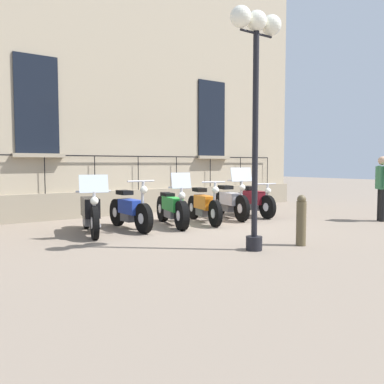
{
  "coord_description": "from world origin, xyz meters",
  "views": [
    {
      "loc": [
        8.17,
        -5.71,
        1.49
      ],
      "look_at": [
        0.17,
        0.0,
        0.8
      ],
      "focal_mm": 38.13,
      "sensor_mm": 36.0,
      "label": 1
    }
  ],
  "objects": [
    {
      "name": "pedestrian_standing",
      "position": [
        2.49,
        4.35,
        0.95
      ],
      "size": [
        0.43,
        0.4,
        1.67
      ],
      "color": "black",
      "rests_on": "ground_plane"
    },
    {
      "name": "ground_plane",
      "position": [
        0.0,
        0.0,
        0.0
      ],
      "size": [
        60.0,
        60.0,
        0.0
      ],
      "primitive_type": "plane",
      "color": "gray"
    },
    {
      "name": "motorcycle_orange",
      "position": [
        0.07,
        0.43,
        0.42
      ],
      "size": [
        2.04,
        0.78,
        1.07
      ],
      "color": "black",
      "rests_on": "ground_plane"
    },
    {
      "name": "motorcycle_silver",
      "position": [
        -0.14,
        1.49,
        0.46
      ],
      "size": [
        1.98,
        0.81,
        1.39
      ],
      "color": "black",
      "rests_on": "ground_plane"
    },
    {
      "name": "building_facade",
      "position": [
        -2.99,
        -0.0,
        4.18
      ],
      "size": [
        0.82,
        12.89,
        8.59
      ],
      "color": "tan",
      "rests_on": "ground_plane"
    },
    {
      "name": "motorcycle_blue",
      "position": [
        -0.08,
        -1.54,
        0.42
      ],
      "size": [
        1.98,
        0.63,
        1.13
      ],
      "color": "black",
      "rests_on": "ground_plane"
    },
    {
      "name": "motorcycle_black",
      "position": [
        -0.06,
        -2.49,
        0.46
      ],
      "size": [
        2.11,
        0.86,
        1.27
      ],
      "color": "black",
      "rests_on": "ground_plane"
    },
    {
      "name": "bollard",
      "position": [
        3.36,
        0.15,
        0.47
      ],
      "size": [
        0.18,
        0.18,
        0.92
      ],
      "color": "brown",
      "rests_on": "ground_plane"
    },
    {
      "name": "motorcycle_green",
      "position": [
        -0.02,
        -0.46,
        0.42
      ],
      "size": [
        2.12,
        0.79,
        1.29
      ],
      "color": "black",
      "rests_on": "ground_plane"
    },
    {
      "name": "lamppost",
      "position": [
        3.15,
        -0.82,
        3.04
      ],
      "size": [
        0.34,
        1.04,
        4.02
      ],
      "color": "black",
      "rests_on": "ground_plane"
    },
    {
      "name": "motorcycle_maroon",
      "position": [
        -0.14,
        2.38,
        0.43
      ],
      "size": [
        1.89,
        0.72,
        0.96
      ],
      "color": "black",
      "rests_on": "ground_plane"
    }
  ]
}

